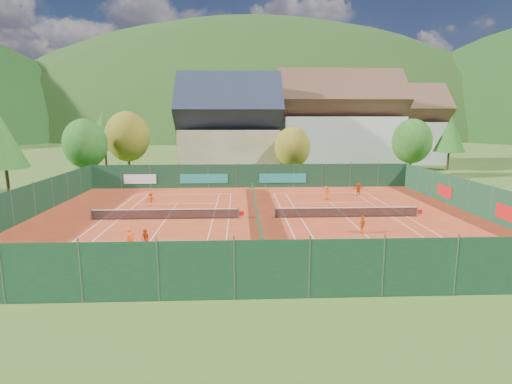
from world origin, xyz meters
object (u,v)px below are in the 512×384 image
(hotel_block_b, at_px, (399,129))
(player_right_far_b, at_px, (358,189))
(player_right_near, at_px, (362,225))
(player_right_far_a, at_px, (326,193))
(chalet, at_px, (230,132))
(player_left_mid, at_px, (145,239))
(player_left_near, at_px, (130,239))
(ball_hopper, at_px, (460,257))
(player_left_far, at_px, (151,199))
(hotel_block_a, at_px, (339,126))

(hotel_block_b, distance_m, player_right_far_b, 39.01)
(hotel_block_b, xyz_separation_m, player_right_near, (-22.18, -49.10, -5.92))
(player_right_near, distance_m, player_right_far_a, 13.13)
(chalet, height_order, player_right_near, chalet)
(hotel_block_b, height_order, player_right_far_b, hotel_block_b)
(player_left_mid, bearing_deg, hotel_block_b, 88.73)
(player_left_near, bearing_deg, ball_hopper, -51.32)
(player_left_near, height_order, player_left_far, player_left_near)
(player_left_near, xyz_separation_m, player_left_far, (-1.55, 13.57, -0.01))
(player_right_near, relative_size, player_right_far_a, 0.96)
(player_left_near, bearing_deg, chalet, 40.66)
(player_left_mid, xyz_separation_m, player_right_far_b, (19.93, 17.81, 0.10))
(hotel_block_a, height_order, player_left_near, hotel_block_a)
(player_left_mid, distance_m, player_left_far, 13.54)
(hotel_block_b, xyz_separation_m, player_right_far_b, (-18.01, -34.11, -5.84))
(hotel_block_a, xyz_separation_m, player_left_far, (-26.42, -30.61, -6.64))
(player_left_far, relative_size, player_right_far_b, 0.95)
(player_left_mid, bearing_deg, player_left_near, -129.31)
(player_right_far_a, bearing_deg, player_left_mid, 31.69)
(player_left_near, relative_size, player_left_far, 1.02)
(chalet, bearing_deg, hotel_block_a, 17.53)
(player_right_near, bearing_deg, hotel_block_b, 24.01)
(hotel_block_b, relative_size, player_right_near, 12.28)
(chalet, relative_size, player_right_far_b, 10.37)
(player_left_far, xyz_separation_m, player_right_near, (18.24, -10.49, -0.03))
(chalet, distance_m, player_right_near, 37.20)
(ball_hopper, distance_m, player_right_far_b, 21.95)
(player_right_far_b, bearing_deg, player_left_mid, 28.50)
(player_left_mid, bearing_deg, player_right_near, 45.04)
(player_right_near, bearing_deg, player_right_far_a, 47.92)
(chalet, bearing_deg, hotel_block_b, 22.99)
(hotel_block_a, bearing_deg, player_left_far, -130.80)
(chalet, distance_m, player_right_far_b, 25.75)
(hotel_block_a, xyz_separation_m, player_left_near, (-24.87, -44.18, -6.63))
(hotel_block_a, xyz_separation_m, player_right_near, (-8.18, -41.10, -6.68))
(chalet, bearing_deg, player_right_far_a, -63.59)
(hotel_block_a, bearing_deg, ball_hopper, -95.24)
(hotel_block_a, height_order, player_right_far_a, hotel_block_a)
(player_left_near, height_order, player_right_far_a, player_left_near)
(hotel_block_b, bearing_deg, player_right_far_a, -121.55)
(hotel_block_a, relative_size, player_right_far_b, 13.83)
(hotel_block_a, height_order, hotel_block_b, hotel_block_a)
(hotel_block_b, bearing_deg, player_right_near, -114.31)
(hotel_block_b, bearing_deg, player_left_mid, -126.16)
(player_right_far_b, bearing_deg, player_left_far, -1.93)
(ball_hopper, height_order, player_left_far, player_left_far)
(player_right_far_a, bearing_deg, ball_hopper, 86.92)
(ball_hopper, distance_m, player_right_far_a, 20.42)
(player_left_mid, height_order, player_right_far_b, player_right_far_b)
(player_left_mid, height_order, player_right_far_a, player_right_far_a)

